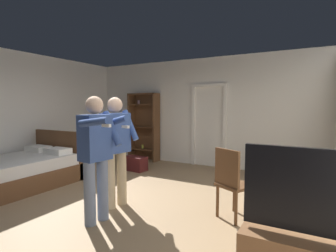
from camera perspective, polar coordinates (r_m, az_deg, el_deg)
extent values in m
plane|color=#997A56|center=(4.46, -11.34, -16.32)|extent=(7.22, 7.22, 0.00)
cube|color=silver|center=(7.05, 6.44, 2.99)|extent=(6.45, 0.12, 2.80)
cube|color=silver|center=(6.69, -32.64, 2.24)|extent=(0.12, 6.80, 2.80)
cube|color=white|center=(7.03, 5.56, -0.06)|extent=(0.08, 0.08, 2.05)
cube|color=white|center=(6.73, 12.20, -0.34)|extent=(0.08, 0.08, 2.05)
cube|color=white|center=(6.86, 8.91, 8.70)|extent=(0.93, 0.08, 0.08)
cube|color=brown|center=(5.94, -29.65, -9.77)|extent=(1.44, 1.92, 0.35)
cube|color=silver|center=(5.88, -29.76, -7.07)|extent=(1.38, 1.86, 0.22)
cube|color=brown|center=(6.38, -22.66, -5.50)|extent=(1.44, 0.08, 1.02)
cube|color=white|center=(6.47, -26.25, -4.42)|extent=(0.50, 0.34, 0.12)
cube|color=white|center=(5.96, -22.78, -5.03)|extent=(0.50, 0.34, 0.12)
cube|color=brown|center=(7.85, -7.88, -0.08)|extent=(0.06, 0.32, 1.92)
cube|color=brown|center=(7.36, -2.56, -0.34)|extent=(0.06, 0.32, 1.92)
cube|color=brown|center=(7.58, -5.36, 6.90)|extent=(0.92, 0.32, 0.04)
cube|color=brown|center=(7.72, -4.68, -0.13)|extent=(0.92, 0.02, 1.92)
cube|color=brown|center=(7.68, -5.27, -4.98)|extent=(0.86, 0.32, 0.03)
cylinder|color=#BABF47|center=(7.69, -5.52, -4.45)|extent=(0.06, 0.06, 0.11)
cube|color=brown|center=(7.60, -5.31, -0.21)|extent=(0.86, 0.32, 0.03)
cube|color=brown|center=(7.57, -5.34, 4.63)|extent=(0.86, 0.32, 0.03)
cylinder|color=#BA8C95|center=(7.67, -6.36, 5.14)|extent=(0.07, 0.07, 0.11)
cube|color=black|center=(2.41, 30.54, -12.38)|extent=(1.18, 0.05, 0.69)
cube|color=#40744F|center=(2.44, 30.53, -12.19)|extent=(1.12, 0.01, 0.63)
cylinder|color=#4C331E|center=(3.82, 23.36, -14.90)|extent=(0.08, 0.08, 0.67)
cylinder|color=#4C331E|center=(3.93, 23.20, -19.31)|extent=(0.38, 0.38, 0.03)
cylinder|color=#4C331E|center=(3.72, 23.52, -9.79)|extent=(0.63, 0.63, 0.03)
cube|color=black|center=(3.71, 23.07, -9.36)|extent=(0.35, 0.27, 0.02)
cube|color=black|center=(3.57, 23.26, -8.07)|extent=(0.35, 0.25, 0.08)
cube|color=navy|center=(3.58, 23.25, -8.05)|extent=(0.31, 0.21, 0.06)
cylinder|color=#1C5230|center=(3.60, 25.69, -8.36)|extent=(0.06, 0.06, 0.21)
cylinder|color=#1C5230|center=(3.58, 25.77, -6.32)|extent=(0.03, 0.03, 0.05)
cylinder|color=brown|center=(3.97, 17.91, -15.68)|extent=(0.04, 0.04, 0.45)
cylinder|color=brown|center=(4.17, 14.14, -14.58)|extent=(0.04, 0.04, 0.45)
cylinder|color=brown|center=(3.72, 14.49, -16.98)|extent=(0.04, 0.04, 0.45)
cylinder|color=brown|center=(3.94, 10.67, -15.67)|extent=(0.04, 0.04, 0.45)
cube|color=brown|center=(3.87, 14.37, -12.30)|extent=(0.57, 0.57, 0.04)
cube|color=brown|center=(3.68, 12.66, -8.79)|extent=(0.39, 0.23, 0.50)
cylinder|color=slate|center=(3.84, -13.97, -13.12)|extent=(0.15, 0.15, 0.85)
cylinder|color=slate|center=(3.70, -16.59, -13.82)|extent=(0.15, 0.15, 0.85)
cube|color=#334C8C|center=(3.61, -15.49, -2.41)|extent=(0.30, 0.41, 0.60)
sphere|color=#D8AD8C|center=(3.59, -15.64, 4.40)|extent=(0.23, 0.23, 0.23)
cylinder|color=#334C8C|center=(3.68, -12.00, -0.51)|extent=(0.34, 0.12, 0.49)
cylinder|color=#334C8C|center=(3.26, -15.78, 0.81)|extent=(0.51, 0.14, 0.15)
cube|color=white|center=(3.06, -13.20, 0.10)|extent=(0.12, 0.05, 0.04)
cylinder|color=tan|center=(4.34, -9.99, -10.96)|extent=(0.15, 0.15, 0.85)
cylinder|color=tan|center=(4.20, -12.40, -11.52)|extent=(0.15, 0.15, 0.85)
cube|color=#334C8C|center=(4.13, -11.33, -1.46)|extent=(0.33, 0.45, 0.60)
sphere|color=#D8AD8C|center=(4.11, -11.42, 4.51)|extent=(0.23, 0.23, 0.23)
cylinder|color=#334C8C|center=(4.20, -8.16, 0.19)|extent=(0.34, 0.15, 0.49)
cylinder|color=#334C8C|center=(3.77, -11.54, 0.94)|extent=(0.54, 0.18, 0.20)
cube|color=white|center=(3.56, -9.18, -0.18)|extent=(0.12, 0.06, 0.04)
cube|color=#4C1919|center=(6.51, -7.12, -8.04)|extent=(0.58, 0.37, 0.34)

